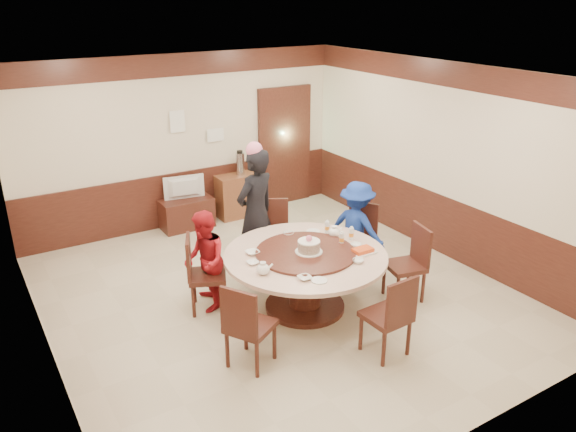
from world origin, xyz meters
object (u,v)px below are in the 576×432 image
person_red (205,261)px  television (185,188)px  side_cabinet (239,195)px  thermos (240,164)px  tv_stand (187,213)px  person_standing (256,213)px  banquet_table (305,270)px  birthday_cake (309,246)px  person_blue (357,228)px  shrimp_platter (363,251)px

person_red → television: person_red is taller
side_cabinet → thermos: bearing=0.0°
tv_stand → person_standing: bearing=-84.4°
banquet_table → thermos: (0.78, 3.23, 0.41)m
side_cabinet → birthday_cake: bearing=-102.5°
person_blue → side_cabinet: person_blue is taller
tv_stand → thermos: (1.03, 0.03, 0.69)m
shrimp_platter → tv_stand: shrimp_platter is taller
tv_stand → side_cabinet: size_ratio=1.06×
banquet_table → person_blue: 1.24m
banquet_table → person_standing: size_ratio=1.10×
banquet_table → thermos: size_ratio=5.18×
person_red → person_blue: person_blue is taller
person_blue → side_cabinet: (-0.40, 2.76, -0.29)m
television → person_blue: bearing=126.1°
person_red → shrimp_platter: bearing=73.5°
shrimp_platter → tv_stand: (-0.84, 3.55, -0.53)m
person_red → person_standing: bearing=131.9°
shrimp_platter → person_red: bearing=147.7°
banquet_table → tv_stand: 3.22m
tv_stand → television: television is taller
birthday_cake → tv_stand: 3.30m
television → side_cabinet: bearing=-169.3°
television → banquet_table: bearing=103.5°
thermos → tv_stand: bearing=-178.3°
side_cabinet → person_blue: bearing=-81.8°
birthday_cake → thermos: 3.35m
person_blue → television: bearing=7.2°
person_blue → television: person_blue is taller
television → thermos: size_ratio=1.76×
birthday_cake → thermos: (0.76, 3.26, 0.08)m
thermos → birthday_cake: bearing=-103.1°
person_red → tv_stand: 2.67m
person_red → shrimp_platter: size_ratio=4.21×
person_standing → shrimp_platter: 1.63m
person_standing → television: person_standing is taller
person_blue → person_red: bearing=64.7°
person_blue → banquet_table: bearing=92.2°
side_cabinet → banquet_table: bearing=-103.1°
banquet_table → tv_stand: size_ratio=2.32×
shrimp_platter → television: television is taller
tv_stand → side_cabinet: bearing=1.7°
birthday_cake → shrimp_platter: size_ratio=1.10×
birthday_cake → side_cabinet: bearing=77.5°
television → person_red: bearing=82.1°
person_red → person_blue: (2.17, -0.21, 0.03)m
person_red → banquet_table: bearing=72.5°
person_red → side_cabinet: 3.12m
person_standing → person_blue: bearing=132.4°
tv_stand → side_cabinet: 1.01m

